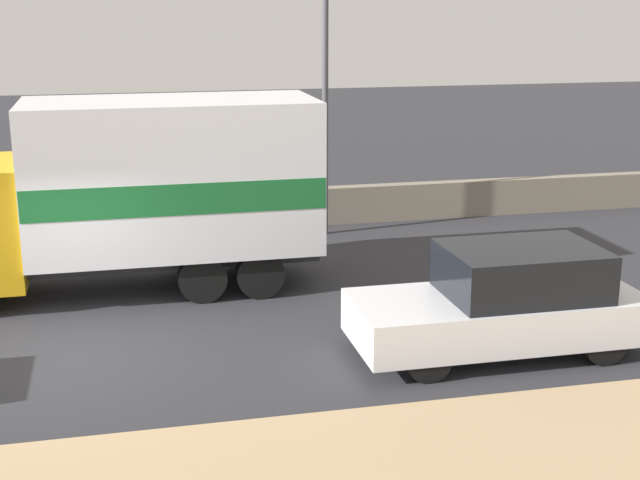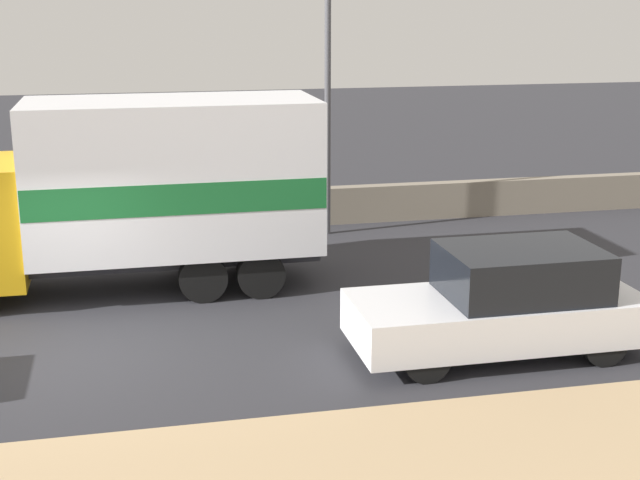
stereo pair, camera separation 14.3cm
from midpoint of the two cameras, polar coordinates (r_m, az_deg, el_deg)
name	(u,v)px [view 2 (the right image)]	position (r m, az deg, el deg)	size (l,w,h in m)	color
ground_plane	(65,357)	(14.03, -15.72, -7.22)	(80.00, 80.00, 0.00)	#2D2D33
stone_wall_backdrop	(81,218)	(20.79, -14.86, 1.38)	(60.00, 0.35, 0.88)	gray
street_lamp	(328,44)	(19.84, 0.71, 12.41)	(0.56, 0.28, 7.41)	#4C4C51
box_truck	(132,190)	(16.42, -11.72, 3.15)	(7.45, 2.39, 3.49)	gold
car_hatchback	(505,303)	(13.70, 12.02, -3.94)	(4.41, 1.79, 1.64)	silver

